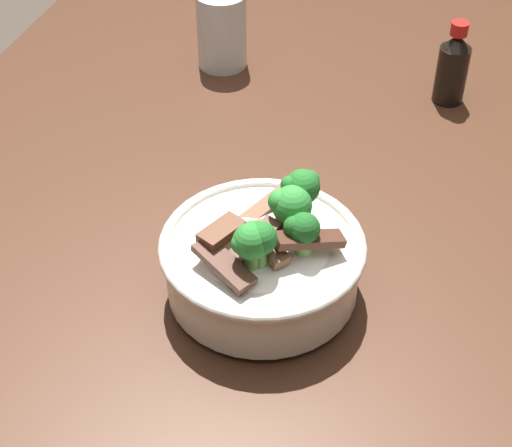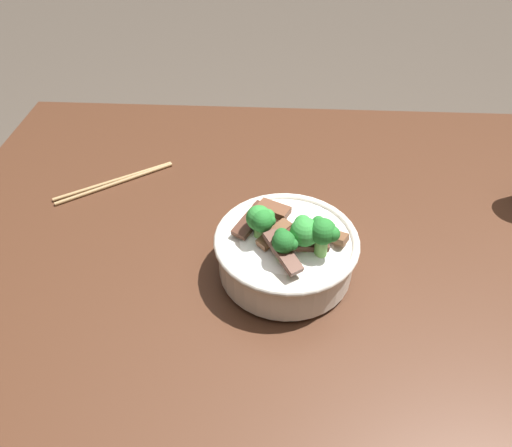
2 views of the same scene
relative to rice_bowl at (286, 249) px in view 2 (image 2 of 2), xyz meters
The scene contains 4 objects.
ground 0.81m from the rice_bowl, 26.14° to the left, with size 10.00×10.00×0.00m, color #4C4238.
dining_table 0.21m from the rice_bowl, 26.14° to the left, with size 1.48×0.94×0.75m.
rice_bowl is the anchor object (origin of this frame).
chopsticks_pair 0.39m from the rice_bowl, 146.78° to the left, with size 0.20×0.15×0.01m.
Camera 2 is at (-0.15, -0.57, 1.30)m, focal length 33.64 mm.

